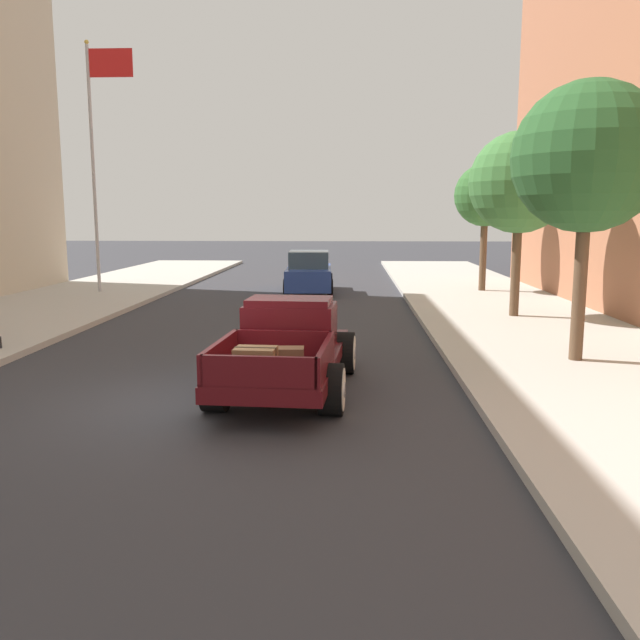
# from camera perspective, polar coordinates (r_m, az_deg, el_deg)

# --- Properties ---
(ground_plane) EXTENTS (140.00, 140.00, 0.00)m
(ground_plane) POSITION_cam_1_polar(r_m,az_deg,el_deg) (10.91, -10.87, -7.03)
(ground_plane) COLOR #333338
(hotrod_truck_maroon) EXTENTS (2.39, 5.02, 1.58)m
(hotrod_truck_maroon) POSITION_cam_1_polar(r_m,az_deg,el_deg) (11.49, -2.70, -2.18)
(hotrod_truck_maroon) COLOR #510F14
(hotrod_truck_maroon) RESTS_ON ground
(car_background_blue) EXTENTS (1.99, 4.36, 1.65)m
(car_background_blue) POSITION_cam_1_polar(r_m,az_deg,el_deg) (25.80, -0.96, 4.10)
(car_background_blue) COLOR #284293
(car_background_blue) RESTS_ON ground
(flagpole) EXTENTS (1.74, 0.16, 9.16)m
(flagpole) POSITION_cam_1_polar(r_m,az_deg,el_deg) (26.31, -18.85, 14.64)
(flagpole) COLOR #B2B2B7
(flagpole) RESTS_ON sidewalk_left
(street_tree_nearest) EXTENTS (2.89, 2.89, 5.40)m
(street_tree_nearest) POSITION_cam_1_polar(r_m,az_deg,el_deg) (13.83, 22.37, 12.95)
(street_tree_nearest) COLOR brown
(street_tree_nearest) RESTS_ON sidewalk_right
(street_tree_second) EXTENTS (2.85, 2.85, 5.21)m
(street_tree_second) POSITION_cam_1_polar(r_m,az_deg,el_deg) (19.51, 17.07, 11.37)
(street_tree_second) COLOR brown
(street_tree_second) RESTS_ON sidewalk_right
(street_tree_third) EXTENTS (2.37, 2.37, 4.82)m
(street_tree_third) POSITION_cam_1_polar(r_m,az_deg,el_deg) (26.00, 14.26, 10.47)
(street_tree_third) COLOR brown
(street_tree_third) RESTS_ON sidewalk_right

